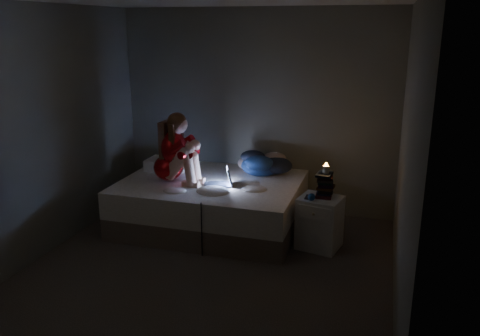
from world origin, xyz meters
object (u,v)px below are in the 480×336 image
at_px(woman, 168,147).
at_px(phone, 309,198).
at_px(candle, 326,169).
at_px(nightstand, 320,223).
at_px(laptop, 218,176).
at_px(bed, 211,203).

bearing_deg(woman, phone, -1.74).
xyz_separation_m(candle, phone, (-0.15, -0.12, -0.30)).
bearing_deg(nightstand, phone, -139.02).
xyz_separation_m(woman, phone, (1.70, -0.11, -0.41)).
xyz_separation_m(woman, nightstand, (1.82, -0.05, -0.71)).
distance_m(laptop, phone, 1.11).
distance_m(woman, candle, 1.85).
relative_size(laptop, nightstand, 0.55).
relative_size(bed, woman, 2.49).
bearing_deg(bed, phone, -13.50).
relative_size(laptop, phone, 2.29).
height_order(nightstand, phone, phone).
bearing_deg(candle, nightstand, -118.24).
height_order(laptop, candle, candle).
distance_m(laptop, nightstand, 1.28).
bearing_deg(laptop, candle, -21.12).
height_order(bed, laptop, laptop).
relative_size(woman, candle, 10.59).
bearing_deg(bed, nightstand, -9.75).
bearing_deg(woman, nightstand, 0.52).
xyz_separation_m(laptop, candle, (1.24, -0.02, 0.20)).
bearing_deg(laptop, nightstand, -23.99).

